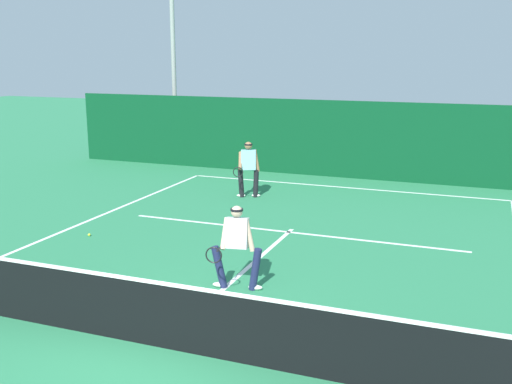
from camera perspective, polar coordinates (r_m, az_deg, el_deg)
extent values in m
plane|color=#2A7C4F|center=(9.18, -9.29, -14.23)|extent=(80.00, 80.00, 0.00)
cube|color=white|center=(19.35, 7.97, 0.47)|extent=(10.14, 0.10, 0.01)
cube|color=white|center=(14.42, 3.11, -3.80)|extent=(8.27, 0.10, 0.01)
cube|color=white|center=(11.80, -1.39, -7.69)|extent=(0.10, 6.40, 0.01)
cube|color=black|center=(8.97, -9.41, -11.47)|extent=(10.93, 0.02, 0.97)
cube|color=white|center=(8.77, -9.53, -8.42)|extent=(10.93, 0.03, 0.05)
cylinder|color=#1E234C|center=(10.89, -0.07, -7.32)|extent=(0.27, 0.18, 0.79)
cylinder|color=#1E234C|center=(11.03, -3.49, -7.08)|extent=(0.32, 0.19, 0.79)
ellipsoid|color=white|center=(11.02, -0.07, -9.00)|extent=(0.28, 0.15, 0.09)
ellipsoid|color=white|center=(11.15, -3.47, -8.74)|extent=(0.28, 0.15, 0.09)
cube|color=silver|center=(10.74, -1.82, -3.89)|extent=(0.45, 0.37, 0.58)
cylinder|color=beige|center=(10.71, -0.65, -4.09)|extent=(0.22, 0.13, 0.60)
cylinder|color=beige|center=(10.80, -2.97, -3.95)|extent=(0.17, 0.43, 0.54)
sphere|color=beige|center=(10.64, -1.83, -1.87)|extent=(0.21, 0.21, 0.21)
cylinder|color=black|center=(10.63, -1.83, -1.68)|extent=(0.26, 0.26, 0.04)
cylinder|color=black|center=(10.65, -3.55, -5.39)|extent=(0.08, 0.26, 0.03)
torus|color=black|center=(10.33, -4.02, -5.98)|extent=(0.29, 0.08, 0.29)
cylinder|color=black|center=(17.77, -0.01, 0.83)|extent=(0.22, 0.20, 0.83)
cylinder|color=black|center=(17.78, -1.43, 0.83)|extent=(0.24, 0.21, 0.83)
ellipsoid|color=white|center=(17.85, -0.01, -0.33)|extent=(0.28, 0.20, 0.09)
ellipsoid|color=white|center=(17.86, -1.42, -0.33)|extent=(0.28, 0.20, 0.09)
cube|color=#8CCCE0|center=(17.64, -0.72, 3.07)|extent=(0.49, 0.39, 0.59)
cylinder|color=#9E704C|center=(17.64, 0.05, 2.98)|extent=(0.21, 0.16, 0.64)
cylinder|color=#9E704C|center=(17.65, -1.50, 2.98)|extent=(0.29, 0.55, 0.48)
sphere|color=#9E704C|center=(17.57, -0.73, 4.41)|extent=(0.22, 0.22, 0.22)
cylinder|color=black|center=(17.56, -0.73, 4.53)|extent=(0.31, 0.31, 0.04)
cylinder|color=black|center=(17.44, -1.68, 2.12)|extent=(0.12, 0.25, 0.03)
torus|color=black|center=(17.11, -1.70, 1.90)|extent=(0.28, 0.13, 0.29)
sphere|color=#D1E033|center=(14.61, -15.49, -3.92)|extent=(0.07, 0.07, 0.07)
cube|color=#094121|center=(20.61, 9.09, 4.89)|extent=(21.33, 0.12, 2.61)
cylinder|color=#9EA39E|center=(24.88, -7.81, 12.24)|extent=(0.18, 0.18, 7.74)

